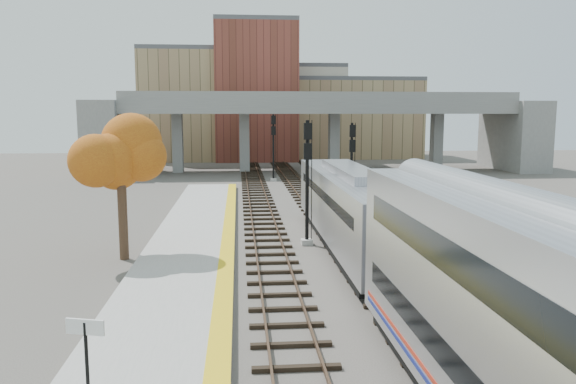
{
  "coord_description": "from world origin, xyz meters",
  "views": [
    {
      "loc": [
        -4.73,
        -23.47,
        7.06
      ],
      "look_at": [
        -1.87,
        8.84,
        2.5
      ],
      "focal_mm": 35.0,
      "sensor_mm": 36.0,
      "label": 1
    }
  ],
  "objects_px": {
    "signal_mast_near": "(307,185)",
    "signal_mast_mid": "(351,172)",
    "signal_mast_far": "(273,148)",
    "car_c": "(439,175)",
    "locomotive": "(350,207)",
    "car_a": "(398,185)",
    "car_b": "(440,180)",
    "tree": "(120,156)"
  },
  "relations": [
    {
      "from": "signal_mast_far",
      "to": "car_c",
      "type": "relative_size",
      "value": 1.56
    },
    {
      "from": "car_c",
      "to": "signal_mast_near",
      "type": "bearing_deg",
      "value": -122.63
    },
    {
      "from": "car_a",
      "to": "car_b",
      "type": "height_order",
      "value": "car_a"
    },
    {
      "from": "car_c",
      "to": "car_a",
      "type": "bearing_deg",
      "value": -130.71
    },
    {
      "from": "signal_mast_near",
      "to": "car_b",
      "type": "height_order",
      "value": "signal_mast_near"
    },
    {
      "from": "tree",
      "to": "car_b",
      "type": "distance_m",
      "value": 35.91
    },
    {
      "from": "tree",
      "to": "car_a",
      "type": "relative_size",
      "value": 1.75
    },
    {
      "from": "locomotive",
      "to": "car_a",
      "type": "height_order",
      "value": "locomotive"
    },
    {
      "from": "tree",
      "to": "car_a",
      "type": "bearing_deg",
      "value": 47.25
    },
    {
      "from": "locomotive",
      "to": "signal_mast_mid",
      "type": "distance_m",
      "value": 9.85
    },
    {
      "from": "signal_mast_far",
      "to": "car_c",
      "type": "xyz_separation_m",
      "value": [
        17.16,
        -1.93,
        -2.76
      ]
    },
    {
      "from": "signal_mast_far",
      "to": "locomotive",
      "type": "bearing_deg",
      "value": -86.01
    },
    {
      "from": "signal_mast_near",
      "to": "signal_mast_far",
      "type": "bearing_deg",
      "value": 90.0
    },
    {
      "from": "signal_mast_far",
      "to": "car_a",
      "type": "distance_m",
      "value": 14.56
    },
    {
      "from": "locomotive",
      "to": "signal_mast_mid",
      "type": "xyz_separation_m",
      "value": [
        2.0,
        9.61,
        0.78
      ]
    },
    {
      "from": "locomotive",
      "to": "signal_mast_far",
      "type": "height_order",
      "value": "signal_mast_far"
    },
    {
      "from": "car_b",
      "to": "tree",
      "type": "bearing_deg",
      "value": -129.06
    },
    {
      "from": "signal_mast_mid",
      "to": "tree",
      "type": "height_order",
      "value": "tree"
    },
    {
      "from": "tree",
      "to": "car_a",
      "type": "distance_m",
      "value": 29.52
    },
    {
      "from": "tree",
      "to": "car_c",
      "type": "relative_size",
      "value": 1.53
    },
    {
      "from": "signal_mast_far",
      "to": "tree",
      "type": "relative_size",
      "value": 1.02
    },
    {
      "from": "tree",
      "to": "car_c",
      "type": "bearing_deg",
      "value": 47.82
    },
    {
      "from": "signal_mast_mid",
      "to": "car_a",
      "type": "height_order",
      "value": "signal_mast_mid"
    },
    {
      "from": "locomotive",
      "to": "signal_mast_near",
      "type": "xyz_separation_m",
      "value": [
        -2.1,
        1.19,
        0.98
      ]
    },
    {
      "from": "signal_mast_near",
      "to": "locomotive",
      "type": "bearing_deg",
      "value": -29.59
    },
    {
      "from": "signal_mast_mid",
      "to": "car_c",
      "type": "distance_m",
      "value": 22.81
    },
    {
      "from": "locomotive",
      "to": "signal_mast_near",
      "type": "bearing_deg",
      "value": 150.41
    },
    {
      "from": "locomotive",
      "to": "car_b",
      "type": "bearing_deg",
      "value": 60.57
    },
    {
      "from": "tree",
      "to": "car_c",
      "type": "distance_m",
      "value": 39.55
    },
    {
      "from": "signal_mast_near",
      "to": "signal_mast_far",
      "type": "height_order",
      "value": "signal_mast_far"
    },
    {
      "from": "locomotive",
      "to": "car_a",
      "type": "distance_m",
      "value": 22.21
    },
    {
      "from": "signal_mast_near",
      "to": "signal_mast_mid",
      "type": "relative_size",
      "value": 1.04
    },
    {
      "from": "locomotive",
      "to": "car_b",
      "type": "distance_m",
      "value": 28.01
    },
    {
      "from": "signal_mast_mid",
      "to": "tree",
      "type": "bearing_deg",
      "value": -141.59
    },
    {
      "from": "locomotive",
      "to": "car_a",
      "type": "relative_size",
      "value": 4.89
    },
    {
      "from": "car_b",
      "to": "car_c",
      "type": "height_order",
      "value": "car_c"
    },
    {
      "from": "signal_mast_mid",
      "to": "tree",
      "type": "distance_m",
      "value": 17.14
    },
    {
      "from": "signal_mast_near",
      "to": "signal_mast_mid",
      "type": "bearing_deg",
      "value": 64.03
    },
    {
      "from": "signal_mast_mid",
      "to": "signal_mast_far",
      "type": "relative_size",
      "value": 0.92
    },
    {
      "from": "car_a",
      "to": "car_c",
      "type": "relative_size",
      "value": 0.87
    },
    {
      "from": "tree",
      "to": "car_a",
      "type": "xyz_separation_m",
      "value": [
        19.81,
        21.44,
        -4.35
      ]
    },
    {
      "from": "signal_mast_near",
      "to": "car_a",
      "type": "distance_m",
      "value": 22.14
    }
  ]
}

